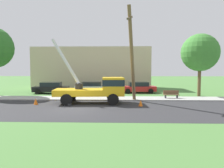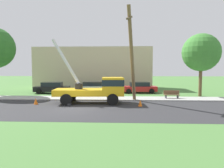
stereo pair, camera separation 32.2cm
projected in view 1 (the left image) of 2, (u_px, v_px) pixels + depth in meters
name	position (u px, v px, depth m)	size (l,w,h in m)	color
ground_plane	(94.00, 92.00, 28.90)	(120.00, 120.00, 0.00)	#477538
road_asphalt	(76.00, 109.00, 16.94)	(80.00, 8.59, 0.01)	#2B2B2D
sidewalk_strip	(87.00, 98.00, 22.58)	(80.00, 2.73, 0.10)	#9E9E99
utility_truck	(99.00, 88.00, 19.55)	(6.93, 3.24, 5.98)	gold
leaning_utility_pole	(132.00, 55.00, 19.76)	(1.11, 3.41, 8.66)	brown
traffic_cone_ahead	(141.00, 103.00, 18.07)	(0.36, 0.36, 0.56)	orange
traffic_cone_behind	(36.00, 101.00, 18.86)	(0.36, 0.36, 0.56)	orange
parked_sedan_black	(51.00, 88.00, 27.53)	(4.54, 2.27, 1.42)	black
parked_sedan_silver	(92.00, 87.00, 28.43)	(4.45, 2.11, 1.42)	#B7B7BF
parked_sedan_red	(138.00, 87.00, 27.95)	(4.50, 2.20, 1.42)	#B21E1E
park_bench	(171.00, 95.00, 22.31)	(1.60, 0.45, 0.90)	brown
roadside_tree_near	(200.00, 53.00, 24.37)	(4.23, 4.23, 7.08)	brown
lowrise_building_backdrop	(93.00, 68.00, 34.82)	(18.00, 6.00, 6.40)	#C6B293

